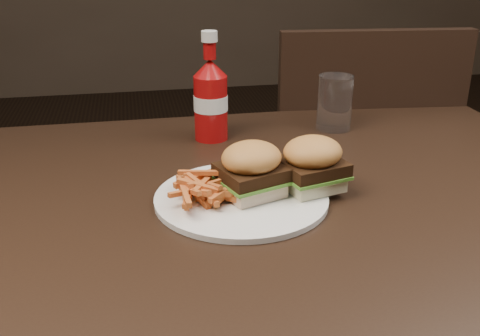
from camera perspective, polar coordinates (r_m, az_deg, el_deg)
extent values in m
cube|color=black|center=(0.89, 0.63, -3.48)|extent=(1.20, 0.80, 0.04)
cube|color=black|center=(1.65, 10.11, -2.47)|extent=(0.51, 0.51, 0.04)
cylinder|color=white|center=(0.85, 0.13, -3.07)|extent=(0.26, 0.26, 0.01)
cube|color=beige|center=(0.84, 1.15, -1.98)|extent=(0.10, 0.10, 0.02)
cube|color=#F8F0BD|center=(0.87, 7.25, -1.33)|extent=(0.10, 0.09, 0.02)
cylinder|color=#9A0B0C|center=(1.09, -2.98, 6.00)|extent=(0.08, 0.08, 0.13)
cylinder|color=white|center=(1.16, 9.60, 6.58)|extent=(0.08, 0.08, 0.11)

